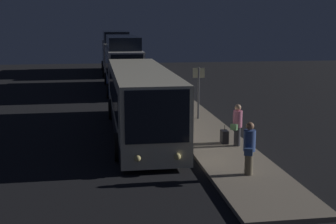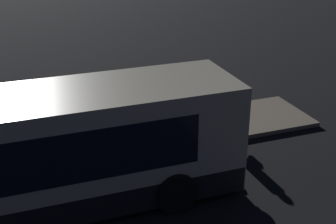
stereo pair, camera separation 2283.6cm
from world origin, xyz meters
The scene contains 9 objects.
ground centered at (0.00, 0.00, 0.00)m, with size 80.00×80.00×0.00m, color black.
platform centered at (0.00, 2.95, 0.08)m, with size 20.00×2.69×0.15m.
bus_lead centered at (-0.81, -0.06, 1.55)m, with size 12.40×2.84×3.10m.
bus_second centered at (-15.69, -0.06, 1.89)m, with size 11.37×2.72×4.18m.
bus_third centered at (-28.46, -0.06, 1.92)m, with size 10.89×2.89×4.32m.
passenger_boarding centered at (2.57, 3.65, 1.10)m, with size 0.63×0.63×1.76m.
passenger_waiting centered at (6.27, 2.93, 1.13)m, with size 0.66×0.54×1.82m.
suitcase centered at (2.08, 3.25, 0.43)m, with size 0.47×0.27×0.80m.
sign_post centered at (-3.18, 3.25, 1.88)m, with size 0.10×0.63×2.76m.
Camera 1 is at (20.85, -2.06, 5.24)m, focal length 50.00 mm.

